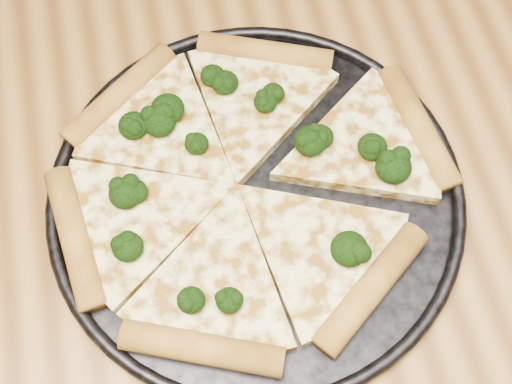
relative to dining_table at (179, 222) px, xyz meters
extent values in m
plane|color=brown|center=(0.00, 0.00, -0.66)|extent=(4.00, 4.00, 0.00)
cube|color=olive|center=(0.00, 0.00, 0.07)|extent=(1.20, 0.90, 0.04)
cube|color=brown|center=(0.54, 0.39, -0.30)|extent=(0.06, 0.06, 0.71)
cylinder|color=black|center=(0.07, -0.04, 0.09)|extent=(0.33, 0.33, 0.01)
torus|color=black|center=(0.07, -0.04, 0.10)|extent=(0.34, 0.34, 0.01)
cylinder|color=#BB872E|center=(0.22, -0.01, 0.11)|extent=(0.04, 0.12, 0.02)
cylinder|color=#BB872E|center=(0.11, 0.10, 0.11)|extent=(0.12, 0.07, 0.02)
cylinder|color=#BB872E|center=(-0.03, 0.08, 0.11)|extent=(0.11, 0.09, 0.02)
cylinder|color=#BB872E|center=(-0.08, -0.04, 0.11)|extent=(0.04, 0.12, 0.02)
cylinder|color=#BB872E|center=(0.00, -0.15, 0.11)|extent=(0.12, 0.07, 0.02)
cylinder|color=#BB872E|center=(0.14, -0.13, 0.11)|extent=(0.11, 0.09, 0.02)
ellipsoid|color=black|center=(0.09, 0.04, 0.12)|extent=(0.02, 0.02, 0.02)
ellipsoid|color=black|center=(-0.03, -0.02, 0.12)|extent=(0.02, 0.02, 0.02)
ellipsoid|color=black|center=(0.17, -0.02, 0.12)|extent=(0.02, 0.02, 0.02)
ellipsoid|color=black|center=(0.03, 0.02, 0.12)|extent=(0.02, 0.02, 0.02)
ellipsoid|color=black|center=(0.03, -0.12, 0.12)|extent=(0.02, 0.02, 0.02)
ellipsoid|color=black|center=(0.07, 0.07, 0.12)|extent=(0.02, 0.02, 0.02)
ellipsoid|color=black|center=(0.12, 0.00, 0.12)|extent=(0.03, 0.03, 0.02)
ellipsoid|color=black|center=(0.06, 0.08, 0.12)|extent=(0.02, 0.02, 0.02)
ellipsoid|color=black|center=(0.13, 0.00, 0.12)|extent=(0.02, 0.02, 0.02)
ellipsoid|color=black|center=(0.00, -0.12, 0.12)|extent=(0.02, 0.02, 0.02)
ellipsoid|color=black|center=(0.13, -0.10, 0.12)|extent=(0.03, 0.03, 0.02)
ellipsoid|color=black|center=(0.01, 0.05, 0.12)|extent=(0.03, 0.03, 0.02)
ellipsoid|color=black|center=(-0.02, 0.04, 0.12)|extent=(0.03, 0.03, 0.02)
ellipsoid|color=black|center=(0.18, -0.04, 0.12)|extent=(0.03, 0.03, 0.02)
ellipsoid|color=black|center=(0.00, 0.04, 0.12)|extent=(0.03, 0.03, 0.02)
ellipsoid|color=black|center=(-0.03, -0.02, 0.12)|extent=(0.03, 0.03, 0.02)
ellipsoid|color=black|center=(0.10, 0.05, 0.12)|extent=(0.02, 0.02, 0.02)
ellipsoid|color=black|center=(-0.04, -0.06, 0.12)|extent=(0.02, 0.02, 0.02)
camera|label=1|loc=(0.02, -0.27, 0.62)|focal=48.53mm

